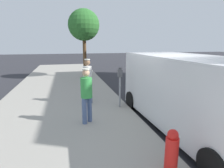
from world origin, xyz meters
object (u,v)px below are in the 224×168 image
(parked_van, at_px, (189,91))
(fire_hydrant, at_px, (172,152))
(pedestrian_in_green, at_px, (87,92))
(street_tree, at_px, (84,25))
(parking_meter_near, at_px, (120,80))
(pedestrian_in_white, at_px, (88,78))

(parked_van, xyz_separation_m, fire_hydrant, (1.60, 1.78, -0.59))
(pedestrian_in_green, relative_size, street_tree, 0.36)
(pedestrian_in_green, bearing_deg, parking_meter_near, -140.49)
(pedestrian_in_green, bearing_deg, street_tree, -95.53)
(parking_meter_near, relative_size, fire_hydrant, 1.77)
(parking_meter_near, distance_m, fire_hydrant, 3.77)
(pedestrian_in_green, bearing_deg, pedestrian_in_white, -97.67)
(pedestrian_in_white, height_order, parked_van, parked_van)
(parking_meter_near, height_order, pedestrian_in_green, pedestrian_in_green)
(pedestrian_in_white, relative_size, pedestrian_in_green, 1.06)
(pedestrian_in_green, distance_m, parked_van, 2.97)
(pedestrian_in_white, height_order, fire_hydrant, pedestrian_in_white)
(street_tree, bearing_deg, pedestrian_in_green, 84.47)
(pedestrian_in_green, relative_size, fire_hydrant, 1.92)
(street_tree, bearing_deg, pedestrian_in_white, 85.15)
(parked_van, distance_m, street_tree, 9.37)
(pedestrian_in_white, bearing_deg, pedestrian_in_green, 82.33)
(street_tree, distance_m, fire_hydrant, 11.02)
(street_tree, bearing_deg, parking_meter_near, 94.81)
(parked_van, bearing_deg, pedestrian_in_green, -16.25)
(parking_meter_near, bearing_deg, parked_van, 127.72)
(pedestrian_in_white, xyz_separation_m, fire_hydrant, (-0.99, 4.52, -0.59))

